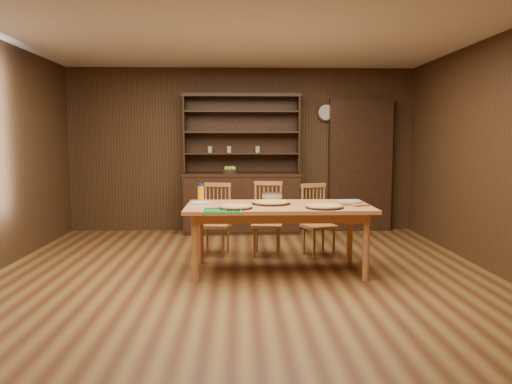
{
  "coord_description": "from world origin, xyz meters",
  "views": [
    {
      "loc": [
        -0.04,
        -5.05,
        1.47
      ],
      "look_at": [
        0.14,
        0.4,
        0.89
      ],
      "focal_mm": 35.0,
      "sensor_mm": 36.0,
      "label": 1
    }
  ],
  "objects_px": {
    "chair_center": "(268,216)",
    "chair_right": "(316,218)",
    "china_hutch": "(242,195)",
    "juice_bottle": "(201,193)",
    "dining_table": "(278,212)",
    "chair_left": "(216,217)"
  },
  "relations": [
    {
      "from": "chair_center",
      "to": "chair_right",
      "type": "relative_size",
      "value": 1.03
    },
    {
      "from": "china_hutch",
      "to": "juice_bottle",
      "type": "distance_m",
      "value": 2.08
    },
    {
      "from": "chair_right",
      "to": "juice_bottle",
      "type": "height_order",
      "value": "juice_bottle"
    },
    {
      "from": "china_hutch",
      "to": "dining_table",
      "type": "relative_size",
      "value": 1.08
    },
    {
      "from": "chair_center",
      "to": "chair_right",
      "type": "bearing_deg",
      "value": 5.14
    },
    {
      "from": "chair_left",
      "to": "chair_center",
      "type": "distance_m",
      "value": 0.66
    },
    {
      "from": "juice_bottle",
      "to": "china_hutch",
      "type": "bearing_deg",
      "value": 76.3
    },
    {
      "from": "china_hutch",
      "to": "dining_table",
      "type": "height_order",
      "value": "china_hutch"
    },
    {
      "from": "juice_bottle",
      "to": "chair_right",
      "type": "bearing_deg",
      "value": 17.52
    },
    {
      "from": "chair_left",
      "to": "chair_center",
      "type": "bearing_deg",
      "value": 6.98
    },
    {
      "from": "china_hutch",
      "to": "dining_table",
      "type": "distance_m",
      "value": 2.41
    },
    {
      "from": "chair_center",
      "to": "chair_left",
      "type": "bearing_deg",
      "value": -177.06
    },
    {
      "from": "china_hutch",
      "to": "juice_bottle",
      "type": "xyz_separation_m",
      "value": [
        -0.49,
        -2.01,
        0.25
      ]
    },
    {
      "from": "china_hutch",
      "to": "chair_left",
      "type": "relative_size",
      "value": 2.39
    },
    {
      "from": "chair_right",
      "to": "juice_bottle",
      "type": "bearing_deg",
      "value": 176.09
    },
    {
      "from": "dining_table",
      "to": "chair_center",
      "type": "height_order",
      "value": "chair_center"
    },
    {
      "from": "chair_left",
      "to": "juice_bottle",
      "type": "height_order",
      "value": "juice_bottle"
    },
    {
      "from": "chair_left",
      "to": "chair_right",
      "type": "relative_size",
      "value": 1.0
    },
    {
      "from": "china_hutch",
      "to": "chair_right",
      "type": "height_order",
      "value": "china_hutch"
    },
    {
      "from": "china_hutch",
      "to": "dining_table",
      "type": "xyz_separation_m",
      "value": [
        0.39,
        -2.38,
        0.08
      ]
    },
    {
      "from": "chair_left",
      "to": "juice_bottle",
      "type": "xyz_separation_m",
      "value": [
        -0.15,
        -0.55,
        0.36
      ]
    },
    {
      "from": "dining_table",
      "to": "chair_center",
      "type": "bearing_deg",
      "value": 94.68
    }
  ]
}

